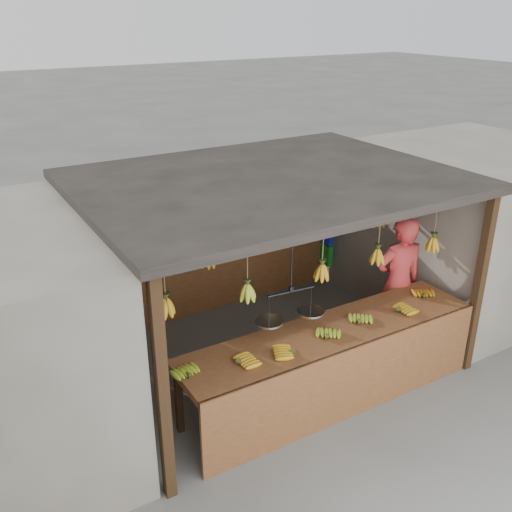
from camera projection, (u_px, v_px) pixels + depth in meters
ground at (268, 355)px, 7.44m from camera, size 80.00×80.00×0.00m
stall at (255, 205)px, 6.91m from camera, size 4.30×3.30×2.40m
neighbor_right at (469, 223)px, 8.67m from camera, size 3.00×3.00×2.30m
counter at (337, 351)px, 6.24m from camera, size 3.61×0.82×0.96m
hanging_bananas at (269, 241)px, 6.78m from camera, size 3.62×2.22×0.39m
balance_scale at (290, 313)px, 6.00m from camera, size 0.79×0.34×0.85m
vendor at (398, 283)px, 7.35m from camera, size 0.74×0.56×1.81m
bag_bundles at (327, 225)px, 9.01m from camera, size 0.08×0.26×1.30m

